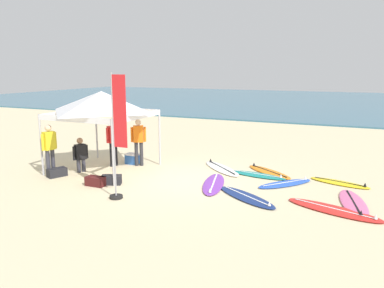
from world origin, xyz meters
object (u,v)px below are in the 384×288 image
at_px(person_black, 81,153).
at_px(gear_bag_on_sand, 57,172).
at_px(gear_bag_near_tent, 111,180).
at_px(cooler_box, 133,159).
at_px(surfboard_white, 222,168).
at_px(surfboard_pink, 353,203).
at_px(gear_bag_by_pole, 96,181).
at_px(surfboard_orange, 269,172).
at_px(person_yellow, 49,146).
at_px(person_orange, 139,139).
at_px(surfboard_purple, 214,184).
at_px(surfboard_yellow, 340,183).
at_px(banner_flag, 117,142).
at_px(canopy_tent, 102,102).
at_px(person_red, 113,139).
at_px(surfboard_teal, 258,175).
at_px(surfboard_red, 334,210).
at_px(surfboard_blue, 285,183).
at_px(surfboard_navy, 247,197).

xyz_separation_m(person_black, gear_bag_on_sand, (-0.35, -0.78, -0.52)).
distance_m(gear_bag_near_tent, cooler_box, 2.57).
bearing_deg(surfboard_white, person_black, -151.54).
relative_size(surfboard_pink, gear_bag_by_pole, 3.89).
bearing_deg(surfboard_orange, person_yellow, -153.16).
bearing_deg(gear_bag_near_tent, person_orange, 100.95).
relative_size(surfboard_purple, surfboard_yellow, 1.25).
bearing_deg(gear_bag_on_sand, surfboard_yellow, 19.17).
relative_size(surfboard_white, gear_bag_near_tent, 3.45).
height_order(surfboard_pink, banner_flag, banner_flag).
distance_m(canopy_tent, surfboard_yellow, 8.16).
bearing_deg(gear_bag_near_tent, canopy_tent, 133.43).
height_order(surfboard_white, person_red, person_red).
height_order(surfboard_purple, person_black, person_black).
xyz_separation_m(surfboard_teal, banner_flag, (-2.87, -3.76, 1.54)).
xyz_separation_m(canopy_tent, surfboard_red, (7.65, -0.87, -2.35)).
bearing_deg(gear_bag_by_pole, surfboard_blue, 25.34).
bearing_deg(surfboard_yellow, gear_bag_by_pole, -154.31).
bearing_deg(canopy_tent, gear_bag_near_tent, -46.57).
xyz_separation_m(person_red, person_black, (-0.53, -1.15, -0.33)).
xyz_separation_m(surfboard_navy, banner_flag, (-3.15, -1.47, 1.54)).
distance_m(surfboard_red, surfboard_navy, 2.25).
relative_size(surfboard_orange, surfboard_white, 0.95).
bearing_deg(gear_bag_on_sand, surfboard_pink, 7.59).
distance_m(surfboard_orange, person_red, 5.64).
bearing_deg(surfboard_pink, person_black, -177.20).
height_order(surfboard_blue, surfboard_pink, same).
xyz_separation_m(surfboard_teal, gear_bag_near_tent, (-3.88, -2.75, 0.10)).
xyz_separation_m(person_red, cooler_box, (0.44, 0.56, -0.79)).
relative_size(surfboard_yellow, surfboard_navy, 0.87).
distance_m(canopy_tent, person_orange, 1.89).
distance_m(surfboard_orange, surfboard_white, 1.65).
distance_m(surfboard_white, person_red, 4.04).
height_order(surfboard_purple, surfboard_white, same).
height_order(canopy_tent, person_orange, canopy_tent).
height_order(surfboard_pink, person_orange, person_orange).
distance_m(surfboard_yellow, surfboard_navy, 3.34).
bearing_deg(surfboard_purple, gear_bag_on_sand, -165.91).
distance_m(surfboard_purple, cooler_box, 3.91).
relative_size(surfboard_navy, person_red, 1.26).
xyz_separation_m(surfboard_yellow, gear_bag_by_pole, (-6.75, -3.25, 0.10)).
bearing_deg(gear_bag_on_sand, person_black, 65.43).
xyz_separation_m(canopy_tent, surfboard_orange, (5.36, 1.97, -2.35)).
distance_m(surfboard_blue, person_black, 6.86).
bearing_deg(surfboard_purple, surfboard_yellow, 25.92).
relative_size(surfboard_blue, person_yellow, 1.08).
xyz_separation_m(surfboard_purple, gear_bag_by_pole, (-3.24, -1.54, 0.10)).
bearing_deg(surfboard_yellow, person_orange, -174.78).
xyz_separation_m(surfboard_yellow, surfboard_teal, (-2.53, -0.18, -0.00)).
height_order(surfboard_teal, person_black, person_black).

